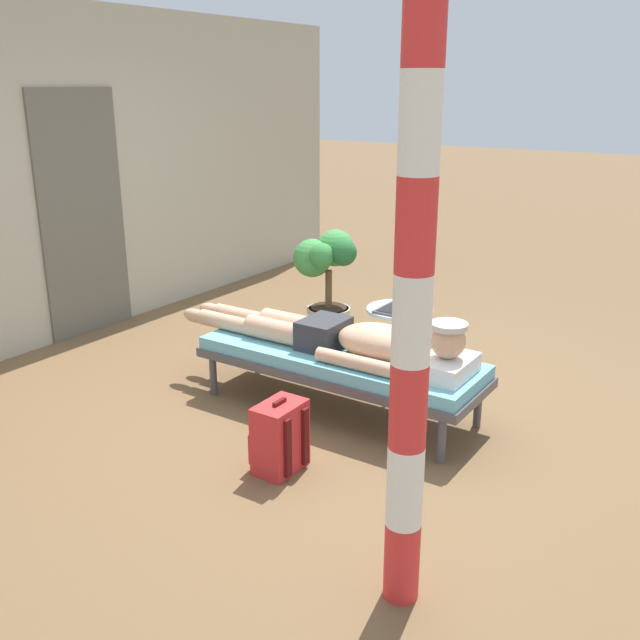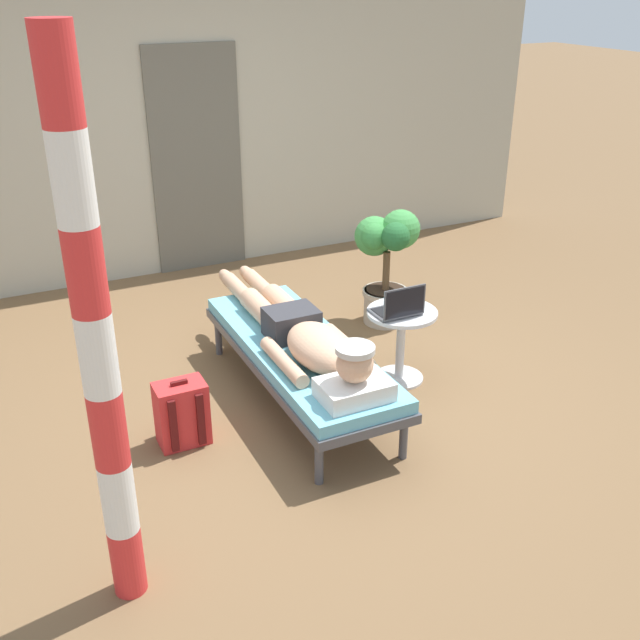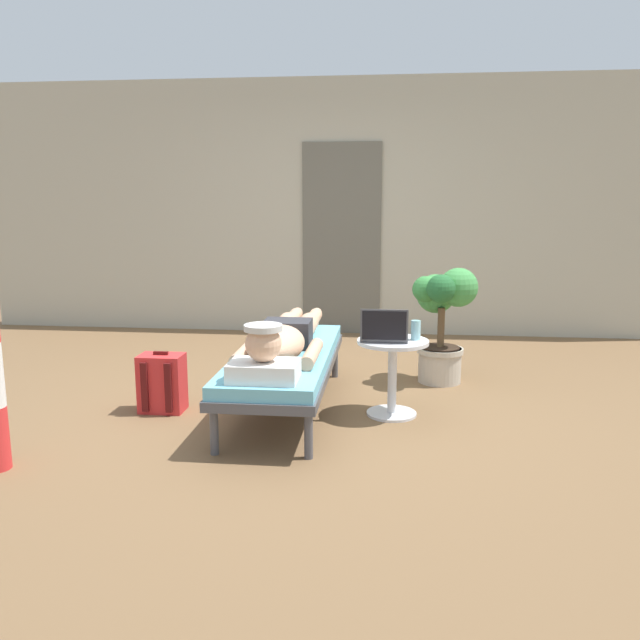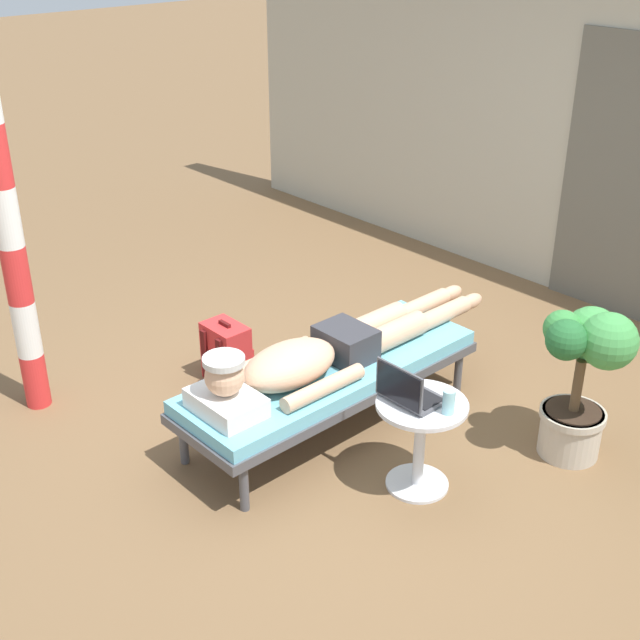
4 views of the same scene
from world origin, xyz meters
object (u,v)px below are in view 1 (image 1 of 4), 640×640
(lounge_chair, at_px, (339,361))
(potted_plant, at_px, (327,276))
(porch_post, at_px, (412,319))
(person_reclining, at_px, (350,338))
(laptop, at_px, (402,304))
(backpack, at_px, (280,437))
(drink_glass, at_px, (406,294))
(side_table, at_px, (399,330))

(lounge_chair, relative_size, potted_plant, 2.08)
(porch_post, bearing_deg, person_reclining, 38.35)
(lounge_chair, height_order, potted_plant, potted_plant)
(person_reclining, height_order, laptop, laptop)
(person_reclining, xyz_separation_m, laptop, (0.68, -0.02, 0.06))
(lounge_chair, distance_m, potted_plant, 1.42)
(backpack, height_order, potted_plant, potted_plant)
(potted_plant, distance_m, porch_post, 3.31)
(person_reclining, distance_m, drink_glass, 0.90)
(laptop, height_order, backpack, laptop)
(person_reclining, distance_m, potted_plant, 1.45)
(side_table, xyz_separation_m, drink_glass, (0.15, 0.02, 0.23))
(laptop, distance_m, porch_post, 2.44)
(potted_plant, bearing_deg, lounge_chair, -143.62)
(lounge_chair, relative_size, side_table, 3.67)
(person_reclining, xyz_separation_m, potted_plant, (1.13, 0.91, 0.03))
(lounge_chair, height_order, side_table, side_table)
(backpack, bearing_deg, drink_glass, 3.63)
(laptop, bearing_deg, porch_post, -152.44)
(side_table, xyz_separation_m, backpack, (-1.58, -0.09, -0.16))
(side_table, height_order, potted_plant, potted_plant)
(potted_plant, height_order, porch_post, porch_post)
(lounge_chair, xyz_separation_m, porch_post, (-1.40, -1.19, 0.89))
(laptop, distance_m, potted_plant, 1.04)
(drink_glass, relative_size, backpack, 0.31)
(potted_plant, bearing_deg, porch_post, -141.43)
(backpack, distance_m, porch_post, 1.58)
(person_reclining, relative_size, potted_plant, 2.35)
(drink_glass, bearing_deg, side_table, -170.88)
(potted_plant, xyz_separation_m, porch_post, (-2.53, -2.02, 0.68))
(person_reclining, bearing_deg, drink_glass, 3.44)
(laptop, relative_size, backpack, 0.73)
(drink_glass, bearing_deg, backpack, -176.37)
(backpack, relative_size, porch_post, 0.17)
(backpack, bearing_deg, potted_plant, 26.15)
(potted_plant, relative_size, porch_post, 0.37)
(person_reclining, height_order, side_table, person_reclining)
(porch_post, bearing_deg, side_table, 27.98)
(side_table, relative_size, porch_post, 0.21)
(backpack, xyz_separation_m, porch_post, (-0.56, -1.05, 1.04))
(laptop, bearing_deg, side_table, 40.52)
(lounge_chair, height_order, person_reclining, person_reclining)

